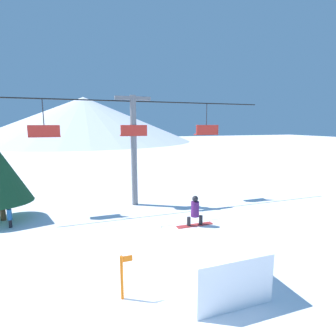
% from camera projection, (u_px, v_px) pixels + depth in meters
% --- Properties ---
extents(ground_plane, '(220.00, 220.00, 0.00)m').
position_uv_depth(ground_plane, '(180.00, 304.00, 8.33)').
color(ground_plane, white).
extents(mountain_ridge, '(71.48, 71.48, 14.68)m').
position_uv_depth(mountain_ridge, '(84.00, 119.00, 88.31)').
color(mountain_ridge, silver).
rests_on(mountain_ridge, ground_plane).
extents(snow_ramp, '(2.64, 3.33, 1.64)m').
position_uv_depth(snow_ramp, '(211.00, 260.00, 9.41)').
color(snow_ramp, white).
rests_on(snow_ramp, ground_plane).
extents(snowboarder, '(1.51, 0.32, 1.23)m').
position_uv_depth(snowboarder, '(195.00, 211.00, 10.37)').
color(snowboarder, '#B22D2D').
rests_on(snowboarder, snow_ramp).
extents(chairlift, '(19.48, 0.44, 7.56)m').
position_uv_depth(chairlift, '(134.00, 140.00, 17.87)').
color(chairlift, slate).
rests_on(chairlift, ground_plane).
extents(trail_marker, '(0.41, 0.10, 1.50)m').
position_uv_depth(trail_marker, '(122.00, 276.00, 8.44)').
color(trail_marker, orange).
rests_on(trail_marker, ground_plane).
extents(distant_skier, '(0.24, 0.24, 1.23)m').
position_uv_depth(distant_skier, '(10.00, 216.00, 14.37)').
color(distant_skier, black).
rests_on(distant_skier, ground_plane).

